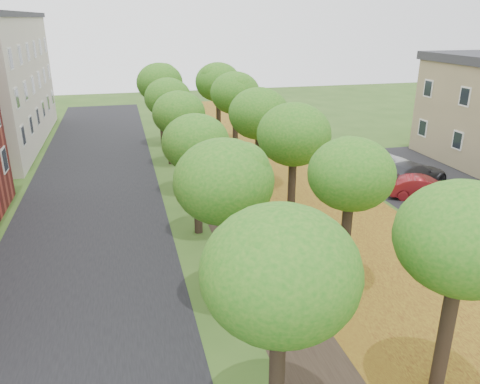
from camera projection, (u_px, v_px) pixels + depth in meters
street_asphalt at (90, 219)px, 24.61m from camera, size 8.00×70.00×0.01m
footpath at (228, 206)px, 26.35m from camera, size 3.20×70.00×0.01m
leaf_verge at (311, 198)px, 27.50m from camera, size 7.50×70.00×0.01m
parking_lot at (427, 181)px, 30.37m from camera, size 9.00×16.00×0.01m
tree_row_west at (186, 129)px, 24.25m from camera, size 3.42×33.42×6.03m
tree_row_east at (274, 124)px, 25.36m from camera, size 3.42×33.42×6.03m
bench at (284, 272)px, 18.52m from camera, size 1.31×2.00×0.92m
car_silver at (456, 197)px, 25.81m from camera, size 3.95×1.98×1.29m
car_red at (424, 188)px, 27.18m from camera, size 4.21×2.94×1.32m
car_grey at (412, 174)px, 29.39m from camera, size 5.49×3.37×1.49m
car_white at (377, 163)px, 31.42m from camera, size 5.79×3.35×1.52m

